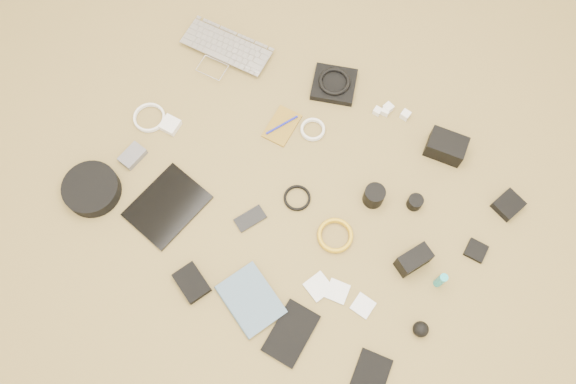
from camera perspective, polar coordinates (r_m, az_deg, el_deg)
The scene contains 33 objects.
laptop at distance 2.34m, azimuth -6.86°, elevation 13.46°, with size 0.36×0.25×0.03m, color #BABABF.
headphone_pouch at distance 2.26m, azimuth 4.69°, elevation 10.84°, with size 0.17×0.16×0.03m, color black.
headphones at distance 2.24m, azimuth 4.74°, elevation 11.14°, with size 0.12×0.12×0.02m, color black.
charger_a at distance 2.23m, azimuth 9.88°, elevation 8.08°, with size 0.03×0.03×0.03m, color white.
charger_b at distance 2.23m, azimuth 10.12°, elevation 8.41°, with size 0.03×0.03×0.03m, color white.
charger_c at distance 2.23m, azimuth 11.83°, elevation 7.67°, with size 0.03×0.03×0.03m, color white.
charger_d at distance 2.22m, azimuth 9.07°, elevation 8.11°, with size 0.03×0.03×0.03m, color white.
dslr_camera at distance 2.18m, azimuth 15.76°, elevation 4.46°, with size 0.14×0.10×0.08m, color black.
lens_pouch at distance 2.18m, azimuth 21.47°, elevation -1.22°, with size 0.08×0.09×0.03m, color black.
notebook_olive at distance 2.17m, azimuth -0.62°, elevation 6.73°, with size 0.10×0.15×0.01m, color olive.
pen_blue at distance 2.17m, azimuth -0.63°, elevation 6.83°, with size 0.01×0.01×0.14m, color #13169D.
cable_white_a at distance 2.17m, azimuth 2.52°, elevation 6.30°, with size 0.10×0.10×0.01m, color white.
lens_a at distance 2.04m, azimuth 8.72°, elevation -0.38°, with size 0.08×0.08×0.08m, color black.
lens_b at distance 2.08m, azimuth 12.77°, elevation -1.02°, with size 0.05×0.05×0.05m, color black.
card_reader at distance 2.10m, azimuth 18.55°, elevation -5.66°, with size 0.07×0.07×0.02m, color black.
power_brick at distance 2.21m, azimuth -11.87°, elevation 6.69°, with size 0.06×0.06×0.03m, color white.
cable_white_b at distance 2.25m, azimuth -13.88°, elevation 7.28°, with size 0.12×0.12×0.01m, color white.
cable_black at distance 2.05m, azimuth 0.94°, elevation -0.65°, with size 0.10×0.10×0.01m, color black.
cable_yellow at distance 2.01m, azimuth 4.79°, elevation -4.48°, with size 0.13×0.13×0.01m, color gold.
flash at distance 2.00m, azimuth 12.63°, elevation -6.75°, with size 0.06×0.11×0.09m, color black.
lens_cleaner at distance 2.00m, azimuth 15.24°, elevation -8.65°, with size 0.03×0.03×0.10m, color teal.
battery_charger at distance 2.19m, azimuth -15.51°, elevation 3.57°, with size 0.06×0.10×0.03m, color #5B5B60.
tablet at distance 2.09m, azimuth -12.16°, elevation -1.39°, with size 0.21×0.27×0.01m, color black.
phone at distance 2.03m, azimuth -3.86°, elevation -2.71°, with size 0.06×0.11×0.01m, color black.
filter_case_left at distance 1.97m, azimuth 3.11°, elevation -9.57°, with size 0.08×0.08×0.01m, color silver.
filter_case_mid at distance 1.97m, azimuth 5.04°, elevation -10.03°, with size 0.07×0.07×0.01m, color silver.
filter_case_right at distance 1.97m, azimuth 7.62°, elevation -11.38°, with size 0.07×0.07×0.01m, color silver.
air_blower at distance 1.97m, azimuth 13.34°, elevation -13.41°, with size 0.05×0.05×0.05m, color black.
headphone_case at distance 2.16m, azimuth -19.32°, elevation 0.28°, with size 0.20×0.20×0.06m, color black.
drive_case at distance 1.99m, azimuth -9.76°, elevation -9.07°, with size 0.12×0.09×0.03m, color black.
paperback at distance 1.96m, azimuth -5.79°, elevation -12.17°, with size 0.16×0.21×0.02m, color #476279.
notebook_black_a at distance 1.94m, azimuth 0.31°, elevation -14.14°, with size 0.12×0.20×0.01m, color black.
notebook_black_b at distance 1.95m, azimuth 8.29°, elevation -18.21°, with size 0.11×0.16×0.01m, color black.
Camera 1 is at (0.39, -0.59, 1.94)m, focal length 35.00 mm.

